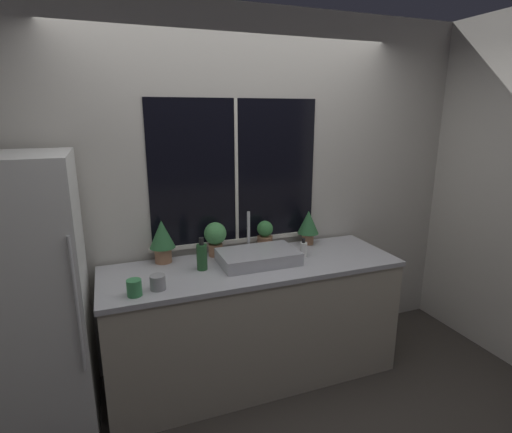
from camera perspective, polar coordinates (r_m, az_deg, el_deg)
The scene contains 14 objects.
ground_plane at distance 3.06m, azimuth 2.04°, elevation -24.95°, with size 14.00×14.00×0.00m, color #38332D.
wall_back at distance 3.11m, azimuth -3.02°, elevation 3.51°, with size 8.00×0.09×2.70m.
wall_right at distance 4.72m, azimuth 17.74°, elevation 6.67°, with size 0.06×7.00×2.70m.
counter at distance 3.06m, azimuth -0.39°, elevation -14.66°, with size 2.11×0.70×0.90m.
refrigerator at distance 2.75m, azimuth -29.43°, elevation -10.59°, with size 0.60×0.67×1.74m.
sink at distance 2.88m, azimuth 0.29°, elevation -5.73°, with size 0.56×0.40×0.33m.
potted_plant_far_left at distance 2.92m, azimuth -13.26°, elevation -3.03°, with size 0.18×0.18×0.31m.
potted_plant_center_left at distance 3.00m, azimuth -5.83°, elevation -2.84°, with size 0.17×0.17×0.26m.
potted_plant_center_right at distance 3.13m, azimuth 1.28°, elevation -2.65°, with size 0.12×0.12×0.23m.
potted_plant_far_right at distance 3.27m, azimuth 7.48°, elevation -1.09°, with size 0.17×0.17×0.28m.
soap_bottle at distance 3.01m, azimuth 6.78°, elevation -4.68°, with size 0.06×0.06×0.14m.
bottle_tall at distance 2.77m, azimuth -7.74°, elevation -5.66°, with size 0.07×0.07×0.23m.
mug_green at distance 2.49m, azimuth -17.00°, elevation -9.71°, with size 0.09×0.09×0.10m.
mug_grey at distance 2.54m, azimuth -13.86°, elevation -9.11°, with size 0.10×0.10×0.09m.
Camera 1 is at (-0.92, -2.17, 1.96)m, focal length 28.00 mm.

